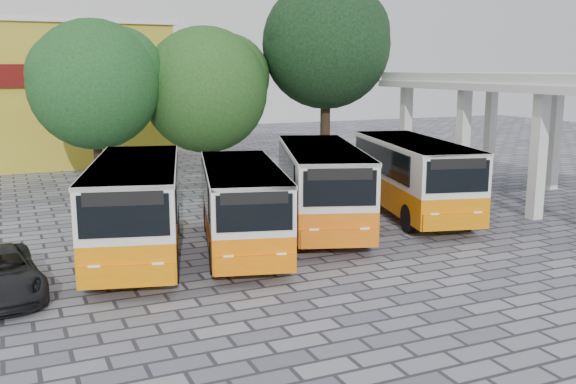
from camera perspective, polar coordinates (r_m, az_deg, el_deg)
name	(u,v)px	position (r m, az deg, el deg)	size (l,w,h in m)	color
ground	(383,255)	(19.82, 8.41, -5.59)	(90.00, 90.00, 0.00)	#585967
terminal_shelter	(552,85)	(28.83, 22.40, 8.78)	(6.80, 15.80, 5.40)	silver
bus_far_left	(136,202)	(19.65, -13.33, -0.90)	(4.36, 8.44, 2.88)	orange
bus_centre_left	(242,201)	(19.95, -4.12, -0.84)	(4.02, 7.76, 2.65)	orange
bus_centre_right	(321,181)	(22.60, 2.98, 0.94)	(4.94, 8.57, 2.90)	#E16308
bus_far_right	(413,172)	(25.06, 11.06, 1.73)	(4.31, 8.44, 2.88)	orange
tree_left	(95,80)	(29.85, -16.74, 9.50)	(6.00, 5.71, 7.75)	#302415
tree_middle	(206,86)	(31.49, -7.27, 9.36)	(6.35, 6.04, 7.59)	#422E15
tree_right	(327,40)	(33.04, 3.51, 13.32)	(6.76, 6.44, 9.98)	#332417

